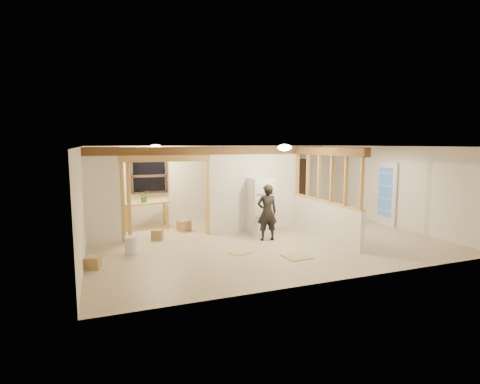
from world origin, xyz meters
name	(u,v)px	position (x,y,z in m)	size (l,w,h in m)	color
floor	(265,240)	(0.00, 0.00, -0.01)	(9.00, 6.50, 0.01)	#BEA88D
ceiling	(265,147)	(0.00, 0.00, 2.50)	(9.00, 6.50, 0.01)	white
wall_back	(226,182)	(0.00, 3.25, 1.25)	(9.00, 0.01, 2.50)	white
wall_front	(338,216)	(0.00, -3.25, 1.25)	(9.00, 0.01, 2.50)	white
wall_left	(82,204)	(-4.50, 0.00, 1.25)	(0.01, 6.50, 2.50)	white
wall_right	(398,187)	(4.50, 0.00, 1.25)	(0.01, 6.50, 2.50)	white
partition_left_stub	(102,196)	(-4.05, 1.20, 1.25)	(0.90, 0.12, 2.50)	silver
partition_center	(254,189)	(0.20, 1.20, 1.25)	(2.80, 0.12, 2.50)	silver
doorway_frame	(167,198)	(-2.40, 1.20, 1.10)	(2.46, 0.14, 2.20)	tan
header_beam_back	(215,151)	(-1.00, 1.20, 2.38)	(7.00, 0.18, 0.22)	brown
header_beam_right	(326,151)	(1.60, -0.40, 2.38)	(0.18, 3.30, 0.22)	brown
pony_wall	(324,220)	(1.60, -0.40, 0.50)	(0.12, 3.20, 1.00)	silver
stud_partition	(325,178)	(1.60, -0.40, 1.66)	(0.14, 3.20, 1.32)	tan
window_back	(149,176)	(-2.60, 3.17, 1.55)	(1.12, 0.10, 1.10)	black
french_door	(386,193)	(4.42, 0.40, 1.00)	(0.12, 0.86, 2.00)	white
ceiling_dome_main	(285,147)	(0.30, -0.50, 2.48)	(0.36, 0.36, 0.16)	#FFEABF
ceiling_dome_util	(156,147)	(-2.50, 2.30, 2.48)	(0.32, 0.32, 0.14)	#FFEABF
hanging_bulb	(177,158)	(-2.00, 1.60, 2.18)	(0.07, 0.07, 0.07)	#FFD88C
refrigerator	(261,205)	(0.25, 0.82, 0.80)	(0.66, 0.64, 1.59)	silver
woman	(267,212)	(0.04, -0.05, 0.76)	(0.55, 0.36, 1.52)	#262322
work_table	(146,215)	(-2.80, 2.59, 0.41)	(1.29, 0.65, 0.82)	tan
potted_plant	(144,196)	(-2.85, 2.51, 1.00)	(0.33, 0.28, 0.36)	#316F32
shop_vac	(98,222)	(-4.20, 2.45, 0.32)	(0.50, 0.50, 0.65)	#931406
bookshelf	(295,187)	(2.58, 3.01, 1.00)	(1.00, 0.33, 2.01)	black
bucket	(131,245)	(-3.47, 0.00, 0.20)	(0.31, 0.31, 0.40)	white
box_util_a	(184,226)	(-1.81, 1.81, 0.15)	(0.36, 0.31, 0.31)	#AB8252
box_util_b	(157,234)	(-2.70, 1.07, 0.14)	(0.29, 0.29, 0.28)	#AB8252
box_front	(93,263)	(-4.32, -0.86, 0.13)	(0.31, 0.25, 0.25)	#AB8252
floor_panel_near	(296,257)	(0.03, -1.67, 0.01)	(0.56, 0.56, 0.02)	tan
floor_panel_far	(240,253)	(-1.05, -0.92, 0.01)	(0.45, 0.36, 0.01)	tan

